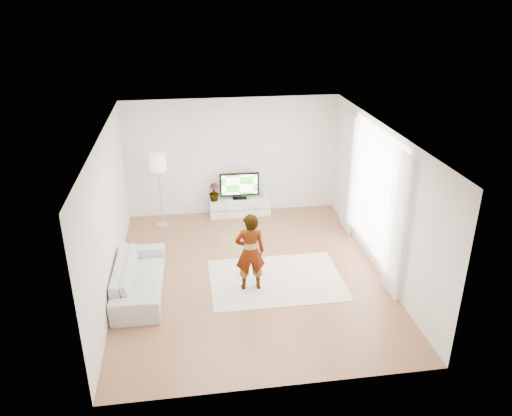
{
  "coord_description": "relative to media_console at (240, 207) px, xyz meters",
  "views": [
    {
      "loc": [
        -1.09,
        -8.21,
        5.07
      ],
      "look_at": [
        0.18,
        0.4,
        1.21
      ],
      "focal_mm": 35.0,
      "sensor_mm": 36.0,
      "label": 1
    }
  ],
  "objects": [
    {
      "name": "window",
      "position": [
        2.35,
        -2.46,
        1.25
      ],
      "size": [
        0.01,
        2.6,
        2.5
      ],
      "primitive_type": "cube",
      "color": "white",
      "rests_on": "wall_right"
    },
    {
      "name": "player",
      "position": [
        -0.19,
        -3.25,
        0.55
      ],
      "size": [
        0.54,
        0.36,
        1.48
      ],
      "primitive_type": "imported",
      "rotation": [
        0.0,
        0.0,
        3.14
      ],
      "color": "#334772",
      "rests_on": "rug"
    },
    {
      "name": "floor_lamp",
      "position": [
        -1.85,
        -0.3,
        1.25
      ],
      "size": [
        0.38,
        0.38,
        1.71
      ],
      "color": "silver",
      "rests_on": "floor"
    },
    {
      "name": "curtain_near",
      "position": [
        2.27,
        -3.76,
        1.15
      ],
      "size": [
        0.04,
        0.7,
        2.6
      ],
      "primitive_type": "cube",
      "color": "white",
      "rests_on": "floor"
    },
    {
      "name": "wall_right",
      "position": [
        2.37,
        -2.76,
        1.2
      ],
      "size": [
        0.02,
        6.0,
        2.8
      ],
      "primitive_type": "cube",
      "color": "white",
      "rests_on": "floor"
    },
    {
      "name": "television",
      "position": [
        0.0,
        0.03,
        0.56
      ],
      "size": [
        0.94,
        0.18,
        0.65
      ],
      "color": "black",
      "rests_on": "media_console"
    },
    {
      "name": "wall_back",
      "position": [
        -0.13,
        0.24,
        1.2
      ],
      "size": [
        5.0,
        0.02,
        2.8
      ],
      "primitive_type": "cube",
      "color": "white",
      "rests_on": "floor"
    },
    {
      "name": "media_console",
      "position": [
        0.0,
        0.0,
        0.0
      ],
      "size": [
        1.45,
        0.41,
        0.41
      ],
      "color": "white",
      "rests_on": "floor"
    },
    {
      "name": "wall_left",
      "position": [
        -2.63,
        -2.76,
        1.2
      ],
      "size": [
        0.02,
        6.0,
        2.8
      ],
      "primitive_type": "cube",
      "color": "white",
      "rests_on": "floor"
    },
    {
      "name": "wall_front",
      "position": [
        -0.13,
        -5.76,
        1.2
      ],
      "size": [
        5.0,
        0.02,
        2.8
      ],
      "primitive_type": "cube",
      "color": "white",
      "rests_on": "floor"
    },
    {
      "name": "game_console",
      "position": [
        0.64,
        -0.0,
        0.32
      ],
      "size": [
        0.08,
        0.17,
        0.23
      ],
      "rotation": [
        0.0,
        0.0,
        -0.15
      ],
      "color": "white",
      "rests_on": "media_console"
    },
    {
      "name": "curtain_far",
      "position": [
        2.27,
        -1.16,
        1.15
      ],
      "size": [
        0.04,
        0.7,
        2.6
      ],
      "primitive_type": "cube",
      "color": "white",
      "rests_on": "floor"
    },
    {
      "name": "rug",
      "position": [
        0.33,
        -3.05,
        -0.2
      ],
      "size": [
        2.48,
        1.79,
        0.01
      ],
      "primitive_type": "cube",
      "rotation": [
        0.0,
        0.0,
        -0.0
      ],
      "color": "beige",
      "rests_on": "floor"
    },
    {
      "name": "floor",
      "position": [
        -0.13,
        -2.76,
        -0.2
      ],
      "size": [
        6.0,
        6.0,
        0.0
      ],
      "primitive_type": "plane",
      "color": "#B0754F",
      "rests_on": "ground"
    },
    {
      "name": "ceiling",
      "position": [
        -0.13,
        -2.76,
        2.6
      ],
      "size": [
        6.0,
        6.0,
        0.0
      ],
      "primitive_type": "plane",
      "color": "white",
      "rests_on": "wall_back"
    },
    {
      "name": "potted_plant",
      "position": [
        -0.62,
        0.0,
        0.42
      ],
      "size": [
        0.29,
        0.29,
        0.43
      ],
      "primitive_type": "imported",
      "rotation": [
        0.0,
        0.0,
        -0.25
      ],
      "color": "#3F7238",
      "rests_on": "media_console"
    },
    {
      "name": "sofa",
      "position": [
        -2.18,
        -3.08,
        0.1
      ],
      "size": [
        0.86,
        2.11,
        0.61
      ],
      "primitive_type": "imported",
      "rotation": [
        0.0,
        0.0,
        1.55
      ],
      "color": "beige",
      "rests_on": "floor"
    }
  ]
}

